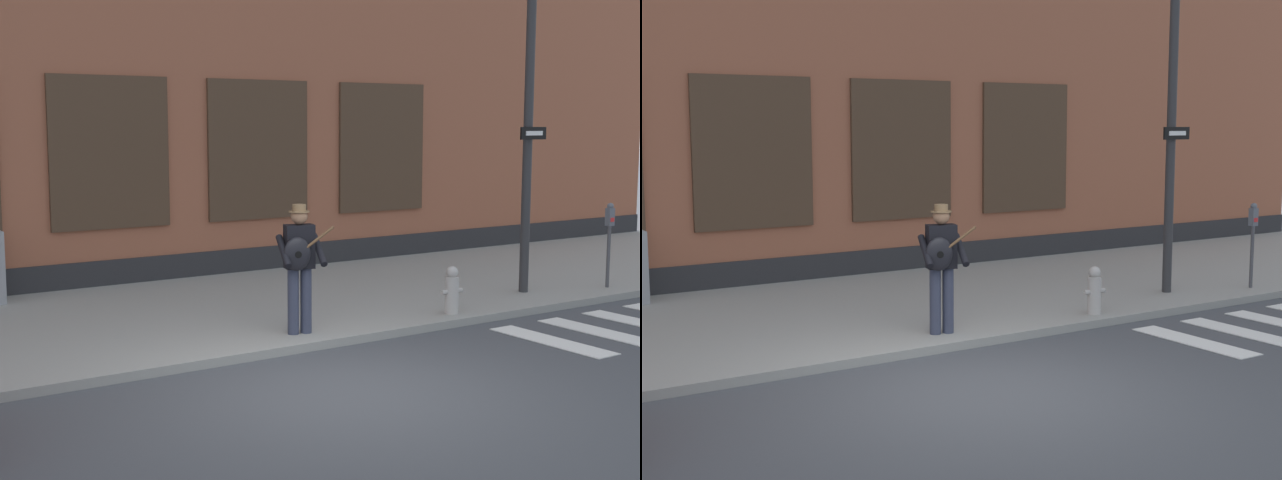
{
  "view_description": "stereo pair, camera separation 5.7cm",
  "coord_description": "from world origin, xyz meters",
  "views": [
    {
      "loc": [
        -5.31,
        -7.64,
        2.87
      ],
      "look_at": [
        0.96,
        1.91,
        1.37
      ],
      "focal_mm": 50.0,
      "sensor_mm": 36.0,
      "label": 1
    },
    {
      "loc": [
        -5.26,
        -7.67,
        2.87
      ],
      "look_at": [
        0.96,
        1.91,
        1.37
      ],
      "focal_mm": 50.0,
      "sensor_mm": 36.0,
      "label": 2
    }
  ],
  "objects": [
    {
      "name": "building_backdrop",
      "position": [
        -0.0,
        8.93,
        4.56
      ],
      "size": [
        28.0,
        4.06,
        9.14
      ],
      "color": "#99563D",
      "rests_on": "ground"
    },
    {
      "name": "traffic_light",
      "position": [
        5.48,
        1.65,
        4.0
      ],
      "size": [
        0.6,
        2.69,
        5.7
      ],
      "color": "#2D2D30",
      "rests_on": "sidewalk"
    },
    {
      "name": "sidewalk",
      "position": [
        0.0,
        4.27,
        0.06
      ],
      "size": [
        28.0,
        5.33,
        0.12
      ],
      "color": "gray",
      "rests_on": "ground"
    },
    {
      "name": "ground_plane",
      "position": [
        0.0,
        0.0,
        0.0
      ],
      "size": [
        160.0,
        160.0,
        0.0
      ],
      "primitive_type": "plane",
      "color": "#424449"
    },
    {
      "name": "busker",
      "position": [
        0.76,
        2.11,
        1.09
      ],
      "size": [
        0.72,
        0.65,
        1.71
      ],
      "color": "#33384C",
      "rests_on": "sidewalk"
    },
    {
      "name": "fire_hydrant",
      "position": [
        3.29,
        1.96,
        0.46
      ],
      "size": [
        0.38,
        0.2,
        0.7
      ],
      "color": "#B2ADA8",
      "rests_on": "sidewalk"
    },
    {
      "name": "parking_meter",
      "position": [
        6.91,
        2.11,
        1.06
      ],
      "size": [
        0.13,
        0.11,
        1.44
      ],
      "color": "#47474C",
      "rests_on": "sidewalk"
    }
  ]
}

